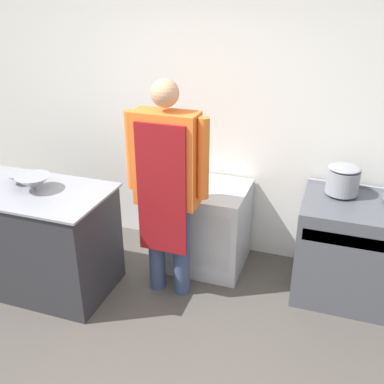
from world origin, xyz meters
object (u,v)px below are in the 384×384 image
fridge_unit (207,226)px  mixing_bowl (34,183)px  stove (362,252)px  person_cook (167,179)px  stock_pot (343,179)px

fridge_unit → mixing_bowl: mixing_bowl is taller
stove → mixing_bowl: mixing_bowl is taller
person_cook → mixing_bowl: person_cook is taller
person_cook → mixing_bowl: bearing=-165.7°
stove → mixing_bowl: (-2.60, -0.72, 0.55)m
stock_pot → mixing_bowl: bearing=-160.3°
fridge_unit → mixing_bowl: (-1.23, -0.78, 0.59)m
person_cook → stock_pot: bearing=23.8°
stove → person_cook: (-1.54, -0.45, 0.62)m
stock_pot → person_cook: bearing=-156.2°
mixing_bowl → stock_pot: stock_pot is taller
person_cook → mixing_bowl: 1.09m
person_cook → stock_pot: size_ratio=6.96×
stove → fridge_unit: size_ratio=1.31×
stove → fridge_unit: 1.36m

